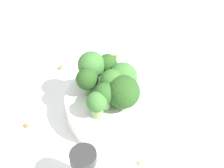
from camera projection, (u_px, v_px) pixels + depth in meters
ground_plane at (112, 114)px, 0.65m from camera, size 3.00×3.00×0.00m
bowl at (112, 106)px, 0.63m from camera, size 0.16×0.16×0.05m
broccoli_floret_0 at (123, 92)px, 0.58m from camera, size 0.05×0.05×0.06m
broccoli_floret_1 at (105, 95)px, 0.58m from camera, size 0.03×0.03×0.05m
broccoli_floret_2 at (111, 81)px, 0.59m from camera, size 0.04×0.04×0.06m
broccoli_floret_3 at (108, 65)px, 0.62m from camera, size 0.03×0.03×0.05m
broccoli_floret_4 at (91, 66)px, 0.61m from camera, size 0.05×0.05×0.06m
broccoli_floret_5 at (123, 77)px, 0.60m from camera, size 0.05×0.05×0.05m
broccoli_floret_6 at (97, 104)px, 0.57m from camera, size 0.03×0.03×0.05m
broccoli_floret_7 at (87, 80)px, 0.60m from camera, size 0.04×0.04×0.05m
almond_crumb_0 at (26, 124)px, 0.63m from camera, size 0.01×0.01×0.01m
almond_crumb_1 at (81, 82)px, 0.70m from camera, size 0.01×0.00×0.01m
almond_crumb_2 at (116, 55)px, 0.75m from camera, size 0.01×0.01×0.01m
almond_crumb_3 at (60, 67)px, 0.72m from camera, size 0.01×0.01×0.01m
almond_crumb_4 at (140, 162)px, 0.58m from camera, size 0.01×0.01×0.01m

